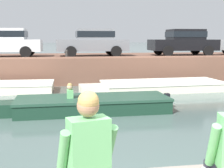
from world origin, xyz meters
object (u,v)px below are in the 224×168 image
(car_centre_grey, at_px, (93,41))
(motorboat_passing, at_px, (86,105))
(mooring_bollard_mid, at_px, (67,54))
(boat_moored_central_cream, at_px, (157,86))
(car_left_inner_white, at_px, (5,41))
(person_seated_left, at_px, (87,154))
(car_right_inner_black, at_px, (184,41))

(car_centre_grey, bearing_deg, motorboat_passing, -97.30)
(car_centre_grey, bearing_deg, mooring_bollard_mid, -129.01)
(boat_moored_central_cream, relative_size, car_left_inner_white, 1.65)
(boat_moored_central_cream, xyz_separation_m, person_seated_left, (-4.07, -11.02, 1.12))
(motorboat_passing, bearing_deg, car_right_inner_black, 50.65)
(motorboat_passing, xyz_separation_m, car_left_inner_white, (-3.81, 7.86, 2.00))
(motorboat_passing, bearing_deg, boat_moored_central_cream, 46.31)
(boat_moored_central_cream, relative_size, car_centre_grey, 1.65)
(boat_moored_central_cream, height_order, car_centre_grey, car_centre_grey)
(car_left_inner_white, xyz_separation_m, car_right_inner_black, (10.26, 0.00, -0.00))
(motorboat_passing, xyz_separation_m, person_seated_left, (-0.50, -7.28, 1.09))
(mooring_bollard_mid, relative_size, person_seated_left, 0.46)
(boat_moored_central_cream, distance_m, car_right_inner_black, 5.42)
(motorboat_passing, height_order, mooring_bollard_mid, mooring_bollard_mid)
(motorboat_passing, distance_m, car_right_inner_black, 10.36)
(motorboat_passing, relative_size, mooring_bollard_mid, 13.66)
(motorboat_passing, distance_m, mooring_bollard_mid, 6.18)
(motorboat_passing, distance_m, person_seated_left, 7.38)
(motorboat_passing, distance_m, car_left_inner_white, 8.96)
(car_left_inner_white, relative_size, car_right_inner_black, 1.04)
(car_right_inner_black, xyz_separation_m, mooring_bollard_mid, (-6.96, -1.87, -0.61))
(boat_moored_central_cream, distance_m, motorboat_passing, 5.17)
(car_centre_grey, relative_size, car_right_inner_black, 1.04)
(mooring_bollard_mid, distance_m, person_seated_left, 13.28)
(boat_moored_central_cream, height_order, car_right_inner_black, car_right_inner_black)
(motorboat_passing, bearing_deg, car_left_inner_white, 115.85)
(motorboat_passing, relative_size, car_right_inner_black, 1.56)
(car_centre_grey, relative_size, mooring_bollard_mid, 9.12)
(boat_moored_central_cream, xyz_separation_m, car_centre_grey, (-2.56, 4.13, 2.03))
(boat_moored_central_cream, bearing_deg, car_right_inner_black, 55.11)
(boat_moored_central_cream, distance_m, car_left_inner_white, 8.70)
(car_centre_grey, height_order, mooring_bollard_mid, car_centre_grey)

